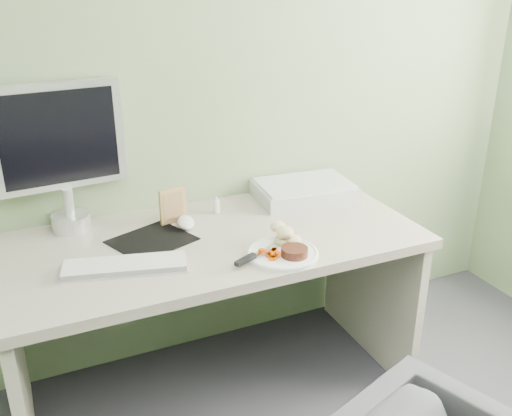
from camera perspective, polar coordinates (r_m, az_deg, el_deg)
name	(u,v)px	position (r m, az deg, el deg)	size (l,w,h in m)	color
wall_back	(176,59)	(2.36, -8.02, 14.51)	(3.50, 3.50, 0.00)	gray
desk	(214,279)	(2.29, -4.22, -7.06)	(1.60, 0.75, 0.73)	#A89B8D
plate	(283,254)	(2.06, 2.67, -4.61)	(0.26, 0.26, 0.01)	white
steak	(294,252)	(2.03, 3.87, -4.38)	(0.10, 0.10, 0.03)	black
potato_pile	(284,235)	(2.10, 2.83, -2.72)	(0.12, 0.09, 0.07)	tan
carrot_heap	(269,253)	(2.00, 1.27, -4.51)	(0.06, 0.05, 0.04)	#D64304
steak_knife	(253,256)	(2.00, -0.30, -4.82)	(0.23, 0.12, 0.02)	silver
mousepad	(152,240)	(2.20, -10.37, -3.20)	(0.28, 0.24, 0.00)	black
keyboard	(125,265)	(2.01, -12.96, -5.60)	(0.42, 0.12, 0.02)	white
computer_mouse	(186,223)	(2.28, -7.05, -1.45)	(0.07, 0.12, 0.04)	white
photo_frame	(173,205)	(2.31, -8.30, 0.25)	(0.12, 0.01, 0.15)	olive
eyedrop_bottle	(216,205)	(2.40, -3.98, 0.28)	(0.03, 0.03, 0.08)	white
scanner	(304,191)	(2.56, 4.81, 1.68)	(0.42, 0.28, 0.07)	#B9BBC1
monitor	(61,149)	(2.28, -18.92, 5.57)	(0.48, 0.15, 0.57)	silver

